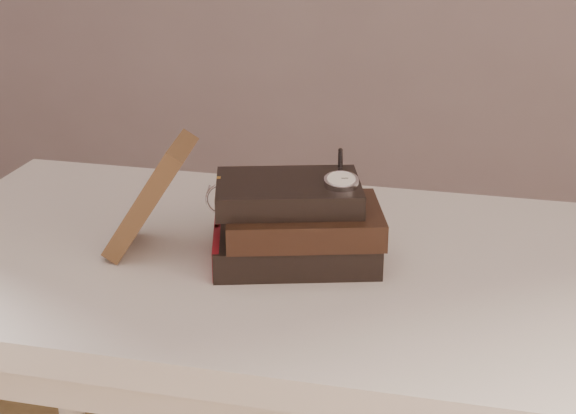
# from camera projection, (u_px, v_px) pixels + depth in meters

# --- Properties ---
(table) EXTENTS (1.00, 0.60, 0.75)m
(table) POSITION_uv_depth(u_px,v_px,m) (254.00, 310.00, 1.22)
(table) COLOR silver
(table) RESTS_ON ground
(book_stack) EXTENTS (0.26, 0.20, 0.11)m
(book_stack) POSITION_uv_depth(u_px,v_px,m) (296.00, 224.00, 1.15)
(book_stack) COLOR black
(book_stack) RESTS_ON table
(journal) EXTENTS (0.13, 0.12, 0.16)m
(journal) POSITION_uv_depth(u_px,v_px,m) (151.00, 196.00, 1.16)
(journal) COLOR #3F2918
(journal) RESTS_ON table
(pocket_watch) EXTENTS (0.06, 0.15, 0.02)m
(pocket_watch) POSITION_uv_depth(u_px,v_px,m) (341.00, 179.00, 1.12)
(pocket_watch) COLOR silver
(pocket_watch) RESTS_ON book_stack
(eyeglasses) EXTENTS (0.12, 0.13, 0.04)m
(eyeglasses) POSITION_uv_depth(u_px,v_px,m) (238.00, 198.00, 1.21)
(eyeglasses) COLOR silver
(eyeglasses) RESTS_ON book_stack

